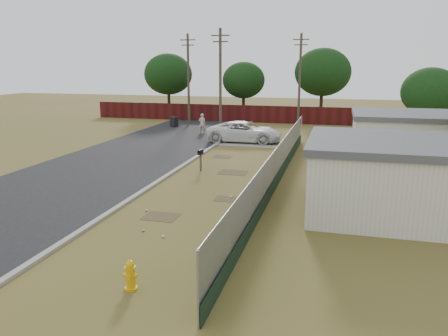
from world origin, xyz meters
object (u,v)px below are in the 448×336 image
(pickup_truck, at_px, (245,132))
(trash_bin, at_px, (174,122))
(mailbox, at_px, (201,154))
(pedestrian, at_px, (202,123))
(fire_hydrant, at_px, (130,275))

(pickup_truck, xyz_separation_m, trash_bin, (-8.58, 6.61, -0.31))
(mailbox, bearing_deg, pedestrian, 107.22)
(pickup_truck, bearing_deg, pedestrian, 52.11)
(mailbox, distance_m, pickup_truck, 10.21)
(pedestrian, bearing_deg, trash_bin, -44.28)
(fire_hydrant, bearing_deg, pedestrian, 103.54)
(pedestrian, xyz_separation_m, trash_bin, (-3.93, 3.16, -0.37))
(mailbox, bearing_deg, pickup_truck, 87.62)
(mailbox, height_order, pedestrian, pedestrian)
(fire_hydrant, bearing_deg, mailbox, 99.73)
(mailbox, relative_size, pickup_truck, 0.22)
(fire_hydrant, height_order, pickup_truck, pickup_truck)
(mailbox, height_order, pickup_truck, pickup_truck)
(pickup_truck, relative_size, pedestrian, 3.36)
(fire_hydrant, bearing_deg, trash_bin, 109.02)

